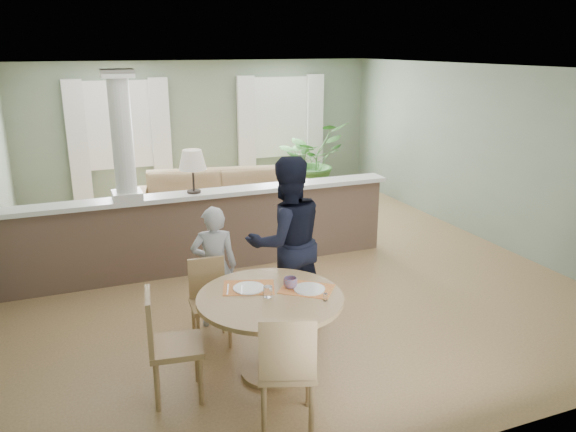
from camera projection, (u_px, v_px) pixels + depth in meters
name	position (u px, v px, depth m)	size (l,w,h in m)	color
ground	(275.00, 265.00, 7.90)	(8.00, 8.00, 0.00)	tan
room_shell	(256.00, 131.00, 7.91)	(7.02, 8.02, 2.71)	gray
pony_wall	(200.00, 221.00, 7.52)	(5.32, 0.38, 2.70)	brown
sofa	(222.00, 201.00, 9.38)	(3.23, 1.26, 0.94)	#987753
houseplant	(311.00, 160.00, 11.21)	(1.38, 1.19, 1.53)	#366A2A
dining_table	(271.00, 312.00, 5.11)	(1.33, 1.33, 0.91)	tan
chair_far_boy	(209.00, 297.00, 5.78)	(0.42, 0.42, 0.88)	tan
chair_far_man	(295.00, 288.00, 6.02)	(0.49, 0.49, 0.86)	tan
chair_near	(287.00, 365.00, 4.40)	(0.59, 0.59, 1.02)	tan
chair_side	(166.00, 341.00, 4.79)	(0.51, 0.51, 1.00)	tan
child_person	(214.00, 267.00, 6.05)	(0.50, 0.33, 1.36)	#A4A4A9
man_person	(286.00, 242.00, 6.06)	(0.91, 0.71, 1.87)	black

